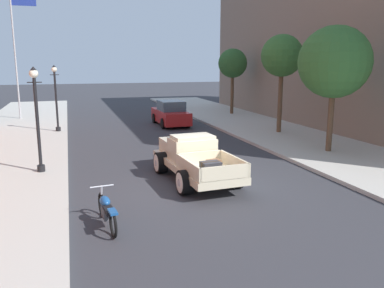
# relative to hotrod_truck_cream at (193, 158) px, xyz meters

# --- Properties ---
(ground_plane) EXTENTS (140.00, 140.00, 0.00)m
(ground_plane) POSITION_rel_hotrod_truck_cream_xyz_m (0.15, -0.96, -0.75)
(ground_plane) COLOR #333338
(sidewalk_right) EXTENTS (5.50, 64.00, 0.15)m
(sidewalk_right) POSITION_rel_hotrod_truck_cream_xyz_m (7.40, -0.96, -0.68)
(sidewalk_right) COLOR #B7B2A8
(sidewalk_right) RESTS_ON ground
(building_right_storefront) EXTENTS (12.00, 28.00, 12.97)m
(building_right_storefront) POSITION_rel_hotrod_truck_cream_xyz_m (16.15, 9.54, 5.73)
(building_right_storefront) COLOR #7F6B5B
(building_right_storefront) RESTS_ON ground
(hotrod_truck_cream) EXTENTS (2.38, 5.02, 1.58)m
(hotrod_truck_cream) POSITION_rel_hotrod_truck_cream_xyz_m (0.00, 0.00, 0.00)
(hotrod_truck_cream) COLOR beige
(hotrod_truck_cream) RESTS_ON ground
(motorcycle_parked) EXTENTS (0.62, 2.12, 0.93)m
(motorcycle_parked) POSITION_rel_hotrod_truck_cream_xyz_m (-3.41, -3.47, -0.31)
(motorcycle_parked) COLOR black
(motorcycle_parked) RESTS_ON ground
(car_background_red) EXTENTS (1.89, 4.31, 1.65)m
(car_background_red) POSITION_rel_hotrod_truck_cream_xyz_m (2.30, 12.29, 0.01)
(car_background_red) COLOR #AD1E1E
(car_background_red) RESTS_ON ground
(street_lamp_near) EXTENTS (0.50, 0.32, 3.85)m
(street_lamp_near) POSITION_rel_hotrod_truck_cream_xyz_m (-5.30, 2.04, 1.63)
(street_lamp_near) COLOR black
(street_lamp_near) RESTS_ON sidewalk_left
(street_lamp_far) EXTENTS (0.50, 0.32, 3.85)m
(street_lamp_far) POSITION_rel_hotrod_truck_cream_xyz_m (-4.86, 11.18, 1.63)
(street_lamp_far) COLOR black
(street_lamp_far) RESTS_ON sidewalk_left
(flagpole) EXTENTS (1.74, 0.16, 9.16)m
(flagpole) POSITION_rel_hotrod_truck_cream_xyz_m (-7.37, 17.76, 5.02)
(flagpole) COLOR #B2B2B7
(flagpole) RESTS_ON sidewalk_left
(street_tree_nearest) EXTENTS (3.18, 3.18, 5.59)m
(street_tree_nearest) POSITION_rel_hotrod_truck_cream_xyz_m (7.11, 1.86, 3.38)
(street_tree_nearest) COLOR brown
(street_tree_nearest) RESTS_ON sidewalk_right
(street_tree_second) EXTENTS (2.37, 2.37, 5.55)m
(street_tree_second) POSITION_rel_hotrod_truck_cream_xyz_m (7.49, 7.06, 3.72)
(street_tree_second) COLOR brown
(street_tree_second) RESTS_ON sidewalk_right
(street_tree_third) EXTENTS (2.25, 2.25, 5.05)m
(street_tree_third) POSITION_rel_hotrod_truck_cream_xyz_m (8.20, 15.78, 3.28)
(street_tree_third) COLOR brown
(street_tree_third) RESTS_ON sidewalk_right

